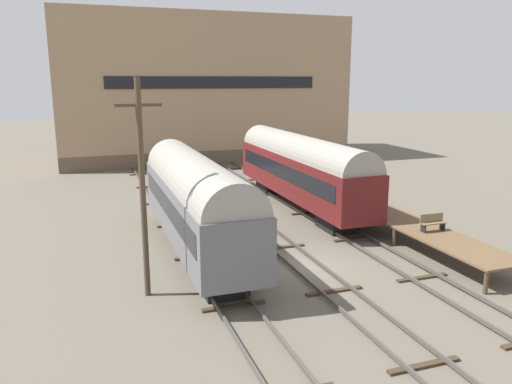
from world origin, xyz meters
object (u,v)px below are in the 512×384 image
(train_car_maroon, at_px, (300,167))
(bench, at_px, (432,222))
(person_worker, at_px, (267,260))
(train_car_grey, at_px, (196,199))
(utility_pole, at_px, (142,187))

(train_car_maroon, height_order, bench, train_car_maroon)
(person_worker, bearing_deg, bench, 6.35)
(train_car_grey, height_order, train_car_maroon, train_car_grey)
(person_worker, height_order, utility_pole, utility_pole)
(train_car_maroon, bearing_deg, utility_pole, -136.50)
(train_car_grey, bearing_deg, train_car_maroon, 38.20)
(train_car_maroon, distance_m, bench, 11.12)
(bench, height_order, utility_pole, utility_pole)
(train_car_grey, bearing_deg, utility_pole, -125.16)
(train_car_grey, distance_m, person_worker, 5.50)
(train_car_grey, xyz_separation_m, person_worker, (2.12, -4.72, -1.86))
(train_car_maroon, bearing_deg, bench, -75.27)
(train_car_maroon, distance_m, person_worker, 13.71)
(bench, relative_size, person_worker, 0.79)
(bench, bearing_deg, train_car_grey, 162.75)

